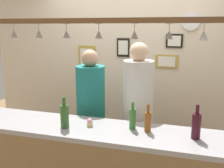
{
  "coord_description": "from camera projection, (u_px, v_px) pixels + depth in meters",
  "views": [
    {
      "loc": [
        0.76,
        -2.49,
        1.94
      ],
      "look_at": [
        0.0,
        0.1,
        1.33
      ],
      "focal_mm": 41.28,
      "sensor_mm": 36.0,
      "label": 1
    }
  ],
  "objects": [
    {
      "name": "hanging_wineglass_center",
      "position": [
        99.0,
        34.0,
        2.3
      ],
      "size": [
        0.07,
        0.07,
        0.13
      ],
      "color": "silver",
      "rests_on": "overhead_glass_rack"
    },
    {
      "name": "hanging_wineglass_center_left",
      "position": [
        66.0,
        34.0,
        2.35
      ],
      "size": [
        0.07,
        0.07,
        0.13
      ],
      "color": "silver",
      "rests_on": "overhead_glass_rack"
    },
    {
      "name": "picture_frame_lower_pair",
      "position": [
        167.0,
        61.0,
        3.5
      ],
      "size": [
        0.3,
        0.02,
        0.18
      ],
      "color": "#B29338",
      "rests_on": "back_wall"
    },
    {
      "name": "person_middle_teal_shirt",
      "position": [
        91.0,
        106.0,
        3.07
      ],
      "size": [
        0.34,
        0.34,
        1.68
      ],
      "color": "#2D334C",
      "rests_on": "ground_plane"
    },
    {
      "name": "back_wall",
      "position": [
        131.0,
        72.0,
        3.71
      ],
      "size": [
        4.4,
        0.06,
        2.6
      ],
      "primitive_type": "cube",
      "color": "beige",
      "rests_on": "ground_plane"
    },
    {
      "name": "hanging_wineglass_right",
      "position": [
        169.0,
        34.0,
        2.18
      ],
      "size": [
        0.07,
        0.07,
        0.13
      ],
      "color": "silver",
      "rests_on": "overhead_glass_rack"
    },
    {
      "name": "hanging_wineglass_left",
      "position": [
        39.0,
        33.0,
        2.44
      ],
      "size": [
        0.07,
        0.07,
        0.13
      ],
      "color": "silver",
      "rests_on": "overhead_glass_rack"
    },
    {
      "name": "bottle_champagne_green",
      "position": [
        65.0,
        116.0,
        2.41
      ],
      "size": [
        0.08,
        0.08,
        0.3
      ],
      "color": "#2D5623",
      "rests_on": "bar_counter"
    },
    {
      "name": "bottle_wine_dark_red",
      "position": [
        196.0,
        125.0,
        2.17
      ],
      "size": [
        0.08,
        0.08,
        0.3
      ],
      "color": "#380F19",
      "rests_on": "bar_counter"
    },
    {
      "name": "overhead_glass_rack",
      "position": [
        99.0,
        21.0,
        2.25
      ],
      "size": [
        2.2,
        0.36,
        0.04
      ],
      "primitive_type": "cube",
      "color": "brown"
    },
    {
      "name": "bottle_beer_green_import",
      "position": [
        133.0,
        118.0,
        2.38
      ],
      "size": [
        0.06,
        0.06,
        0.26
      ],
      "color": "#336B2D",
      "rests_on": "bar_counter"
    },
    {
      "name": "picture_frame_caricature",
      "position": [
        87.0,
        57.0,
        3.82
      ],
      "size": [
        0.26,
        0.02,
        0.34
      ],
      "color": "#B29338",
      "rests_on": "back_wall"
    },
    {
      "name": "picture_frame_crest",
      "position": [
        123.0,
        48.0,
        3.63
      ],
      "size": [
        0.18,
        0.02,
        0.26
      ],
      "color": "black",
      "rests_on": "back_wall"
    },
    {
      "name": "hanging_wineglass_center_right",
      "position": [
        135.0,
        34.0,
        2.22
      ],
      "size": [
        0.07,
        0.07,
        0.13
      ],
      "color": "silver",
      "rests_on": "overhead_glass_rack"
    },
    {
      "name": "bottle_beer_amber_tall",
      "position": [
        148.0,
        121.0,
        2.33
      ],
      "size": [
        0.06,
        0.06,
        0.26
      ],
      "color": "brown",
      "rests_on": "bar_counter"
    },
    {
      "name": "hanging_wineglass_far_left",
      "position": [
        14.0,
        33.0,
        2.52
      ],
      "size": [
        0.07,
        0.07,
        0.13
      ],
      "color": "silver",
      "rests_on": "overhead_glass_rack"
    },
    {
      "name": "person_right_white_patterned_shirt",
      "position": [
        138.0,
        105.0,
        2.9
      ],
      "size": [
        0.34,
        0.34,
        1.78
      ],
      "color": "#2D334C",
      "rests_on": "ground_plane"
    },
    {
      "name": "hanging_wineglass_far_right",
      "position": [
        204.0,
        35.0,
        1.98
      ],
      "size": [
        0.07,
        0.07,
        0.13
      ],
      "color": "silver",
      "rests_on": "overhead_glass_rack"
    },
    {
      "name": "bar_counter",
      "position": [
        93.0,
        168.0,
        2.35
      ],
      "size": [
        2.7,
        0.55,
        1.0
      ],
      "color": "#99999E",
      "rests_on": "ground_plane"
    },
    {
      "name": "picture_frame_upper_small",
      "position": [
        174.0,
        41.0,
        3.41
      ],
      "size": [
        0.22,
        0.02,
        0.18
      ],
      "color": "black",
      "rests_on": "back_wall"
    },
    {
      "name": "cupcake",
      "position": [
        90.0,
        123.0,
        2.46
      ],
      "size": [
        0.06,
        0.06,
        0.08
      ],
      "color": "beige",
      "rests_on": "bar_counter"
    },
    {
      "name": "wall_clock",
      "position": [
        191.0,
        22.0,
        3.3
      ],
      "size": [
        0.22,
        0.03,
        0.22
      ],
      "primitive_type": "cylinder",
      "rotation": [
        1.57,
        0.0,
        0.0
      ],
      "color": "white",
      "rests_on": "back_wall"
    }
  ]
}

